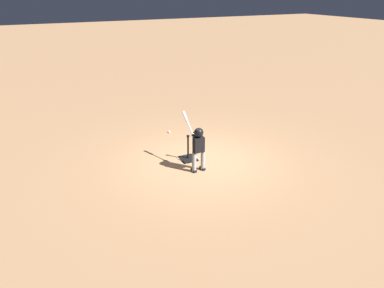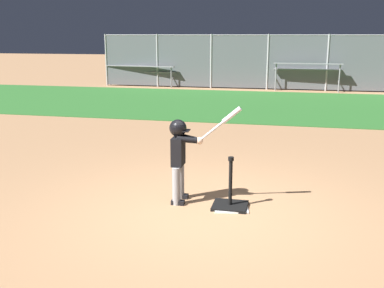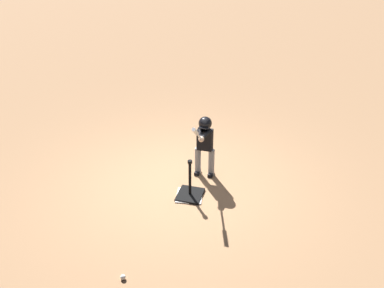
{
  "view_description": "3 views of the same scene",
  "coord_description": "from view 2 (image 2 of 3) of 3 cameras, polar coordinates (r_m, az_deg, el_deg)",
  "views": [
    {
      "loc": [
        -7.98,
        4.36,
        4.32
      ],
      "look_at": [
        -0.32,
        0.47,
        0.71
      ],
      "focal_mm": 35.0,
      "sensor_mm": 36.0,
      "label": 1
    },
    {
      "loc": [
        0.99,
        -5.38,
        2.27
      ],
      "look_at": [
        -0.26,
        0.31,
        0.84
      ],
      "focal_mm": 42.0,
      "sensor_mm": 36.0,
      "label": 2
    },
    {
      "loc": [
        6.32,
        1.99,
        4.52
      ],
      "look_at": [
        -0.38,
        0.14,
        0.64
      ],
      "focal_mm": 42.0,
      "sensor_mm": 36.0,
      "label": 3
    }
  ],
  "objects": [
    {
      "name": "ground_plane",
      "position": [
        5.92,
        1.83,
        -8.8
      ],
      "size": [
        90.0,
        90.0,
        0.0
      ],
      "primitive_type": "plane",
      "color": "#99704C"
    },
    {
      "name": "home_plate",
      "position": [
        6.13,
        5.0,
        -7.94
      ],
      "size": [
        0.5,
        0.5,
        0.02
      ],
      "primitive_type": "cube",
      "rotation": [
        0.0,
        0.0,
        0.16
      ],
      "color": "white",
      "rests_on": "ground_plane"
    },
    {
      "name": "backstop_fence",
      "position": [
        19.36,
        9.6,
        10.36
      ],
      "size": [
        14.54,
        0.08,
        2.29
      ],
      "color": "#9E9EA3",
      "rests_on": "ground_plane"
    },
    {
      "name": "bleachers_far_left",
      "position": [
        21.06,
        -5.74,
        8.73
      ],
      "size": [
        3.38,
        2.04,
        0.94
      ],
      "color": "gray",
      "rests_on": "ground_plane"
    },
    {
      "name": "grass_outfield_strip",
      "position": [
        15.16,
        8.54,
        5.0
      ],
      "size": [
        56.0,
        7.0,
        0.02
      ],
      "primitive_type": "cube",
      "color": "#286026",
      "rests_on": "ground_plane"
    },
    {
      "name": "bleachers_left_center",
      "position": [
        19.97,
        14.4,
        8.43
      ],
      "size": [
        2.78,
        2.25,
        1.17
      ],
      "color": "gray",
      "rests_on": "ground_plane"
    },
    {
      "name": "batting_tee",
      "position": [
        6.11,
        4.86,
        -7.22
      ],
      "size": [
        0.46,
        0.42,
        0.7
      ],
      "color": "black",
      "rests_on": "ground_plane"
    },
    {
      "name": "batter_child",
      "position": [
        6.1,
        -1.44,
        -0.74
      ],
      "size": [
        0.97,
        0.36,
        1.36
      ],
      "color": "gray",
      "rests_on": "ground_plane"
    }
  ]
}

